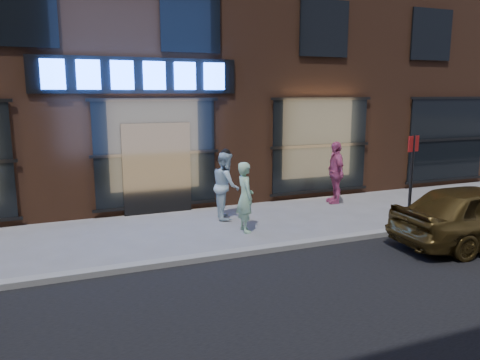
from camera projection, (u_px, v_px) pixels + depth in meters
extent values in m
plane|color=slate|center=(203.00, 261.00, 8.97)|extent=(90.00, 90.00, 0.00)
cube|color=gray|center=(203.00, 258.00, 8.96)|extent=(60.00, 0.25, 0.12)
cube|color=#54301E|center=(127.00, 36.00, 15.33)|extent=(30.00, 8.00, 10.00)
cube|color=black|center=(138.00, 75.00, 11.76)|extent=(5.20, 0.06, 0.90)
cube|color=black|center=(157.00, 169.00, 12.32)|extent=(1.80, 0.10, 2.40)
cube|color=#FFBF72|center=(156.00, 153.00, 12.30)|extent=(3.00, 0.04, 2.60)
cube|color=black|center=(156.00, 154.00, 12.26)|extent=(3.20, 0.06, 2.80)
cube|color=#FFBF72|center=(320.00, 145.00, 14.15)|extent=(3.00, 0.04, 2.60)
cube|color=black|center=(321.00, 146.00, 14.11)|extent=(3.20, 0.06, 2.80)
cube|color=#FFBF72|center=(446.00, 139.00, 16.00)|extent=(3.00, 0.04, 2.60)
cube|color=black|center=(447.00, 139.00, 15.96)|extent=(3.20, 0.06, 2.80)
cube|color=black|center=(19.00, 10.00, 10.53)|extent=(1.60, 0.06, 1.60)
cube|color=black|center=(191.00, 20.00, 12.01)|extent=(1.60, 0.06, 1.60)
cube|color=black|center=(324.00, 28.00, 13.48)|extent=(1.60, 0.06, 1.60)
cube|color=black|center=(432.00, 35.00, 14.96)|extent=(1.60, 0.06, 1.60)
cube|color=#2659FF|center=(53.00, 74.00, 10.95)|extent=(0.55, 0.12, 0.70)
cube|color=#2659FF|center=(88.00, 75.00, 11.25)|extent=(0.55, 0.12, 0.70)
cube|color=#2659FF|center=(122.00, 75.00, 11.54)|extent=(0.55, 0.12, 0.70)
cube|color=#2659FF|center=(154.00, 76.00, 11.84)|extent=(0.55, 0.12, 0.70)
cube|color=#2659FF|center=(185.00, 76.00, 12.14)|extent=(0.55, 0.12, 0.70)
cube|color=#2659FF|center=(214.00, 76.00, 12.43)|extent=(0.55, 0.12, 0.70)
imported|color=#A2D5A9|center=(245.00, 197.00, 10.73)|extent=(0.43, 0.62, 1.63)
imported|color=silver|center=(226.00, 185.00, 11.87)|extent=(0.82, 0.96, 1.72)
imported|color=#C45085|center=(335.00, 172.00, 13.54)|extent=(0.68, 1.13, 1.80)
imported|color=brown|center=(480.00, 215.00, 9.78)|extent=(3.93, 1.71, 1.32)
cylinder|color=#262628|center=(411.00, 184.00, 10.72)|extent=(0.07, 0.07, 2.24)
cube|color=#AA1513|center=(414.00, 144.00, 10.55)|extent=(0.35, 0.11, 0.36)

